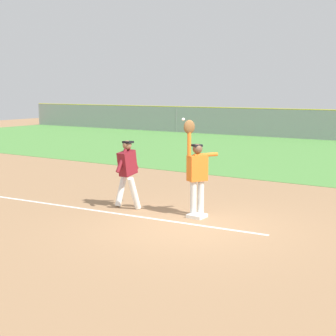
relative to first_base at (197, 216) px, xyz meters
The scene contains 7 objects.
ground_plane 0.84m from the first_base, 66.26° to the right, with size 71.36×71.36×0.00m, color #A37A54.
chalk_foul_line 4.10m from the first_base, 167.32° to the right, with size 12.00×0.10×0.01m, color white.
first_base is the anchor object (origin of this frame).
fielder 1.09m from the first_base, 127.30° to the left, with size 0.56×0.82×2.28m.
runner 2.17m from the first_base, behind, with size 0.72×0.84×1.72m.
baseball 2.33m from the first_base, 150.39° to the left, with size 0.07×0.07×0.07m, color white.
parked_car_silver 24.12m from the first_base, 102.34° to the left, with size 4.41×2.14×1.25m.
Camera 1 is at (5.53, -9.32, 2.97)m, focal length 54.62 mm.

